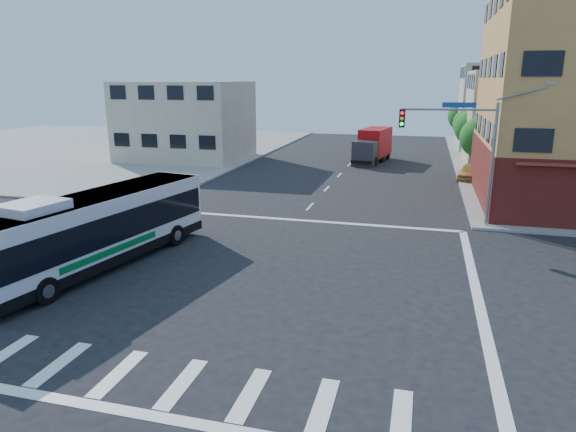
# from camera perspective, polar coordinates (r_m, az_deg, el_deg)

# --- Properties ---
(ground) EXTENTS (120.00, 120.00, 0.00)m
(ground) POSITION_cam_1_polar(r_m,az_deg,el_deg) (22.24, -4.87, -6.75)
(ground) COLOR black
(ground) RESTS_ON ground
(sidewalk_nw) EXTENTS (50.00, 50.00, 0.15)m
(sidewalk_nw) POSITION_cam_1_polar(r_m,az_deg,el_deg) (69.28, -22.87, 7.05)
(sidewalk_nw) COLOR gray
(sidewalk_nw) RESTS_ON ground
(building_east_near) EXTENTS (12.06, 10.06, 9.00)m
(building_east_near) POSITION_cam_1_polar(r_m,az_deg,el_deg) (54.43, 25.68, 9.61)
(building_east_near) COLOR #B7A78C
(building_east_near) RESTS_ON ground
(building_east_far) EXTENTS (12.06, 10.06, 10.00)m
(building_east_far) POSITION_cam_1_polar(r_m,az_deg,el_deg) (68.19, 23.65, 11.04)
(building_east_far) COLOR #ACACA7
(building_east_far) RESTS_ON ground
(building_west) EXTENTS (12.06, 10.06, 8.00)m
(building_west) POSITION_cam_1_polar(r_m,az_deg,el_deg) (55.13, -11.30, 10.30)
(building_west) COLOR beige
(building_west) RESTS_ON ground
(signal_mast_ne) EXTENTS (7.91, 1.13, 8.07)m
(signal_mast_ne) POSITION_cam_1_polar(r_m,az_deg,el_deg) (30.27, 18.73, 8.06)
(signal_mast_ne) COLOR gray
(signal_mast_ne) RESTS_ON ground
(street_tree_a) EXTENTS (3.60, 3.60, 5.53)m
(street_tree_a) POSITION_cam_1_polar(r_m,az_deg,el_deg) (47.81, 20.81, 8.45)
(street_tree_a) COLOR #342313
(street_tree_a) RESTS_ON ground
(street_tree_b) EXTENTS (3.80, 3.80, 5.79)m
(street_tree_b) POSITION_cam_1_polar(r_m,az_deg,el_deg) (55.73, 20.06, 9.48)
(street_tree_b) COLOR #342313
(street_tree_b) RESTS_ON ground
(street_tree_c) EXTENTS (3.40, 3.40, 5.29)m
(street_tree_c) POSITION_cam_1_polar(r_m,az_deg,el_deg) (63.70, 19.46, 9.84)
(street_tree_c) COLOR #342313
(street_tree_c) RESTS_ON ground
(street_tree_d) EXTENTS (4.00, 4.00, 6.03)m
(street_tree_d) POSITION_cam_1_polar(r_m,az_deg,el_deg) (71.63, 19.04, 10.69)
(street_tree_d) COLOR #342313
(street_tree_d) RESTS_ON ground
(transit_bus) EXTENTS (4.79, 12.57, 3.64)m
(transit_bus) POSITION_cam_1_polar(r_m,az_deg,el_deg) (24.37, -20.49, -1.30)
(transit_bus) COLOR black
(transit_bus) RESTS_ON ground
(box_truck) EXTENTS (3.40, 7.69, 3.34)m
(box_truck) POSITION_cam_1_polar(r_m,az_deg,el_deg) (53.33, 9.39, 7.66)
(box_truck) COLOR #292A30
(box_truck) RESTS_ON ground
(parked_car) EXTENTS (2.46, 4.36, 1.40)m
(parked_car) POSITION_cam_1_polar(r_m,az_deg,el_deg) (45.68, 19.54, 4.63)
(parked_car) COLOR gold
(parked_car) RESTS_ON ground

